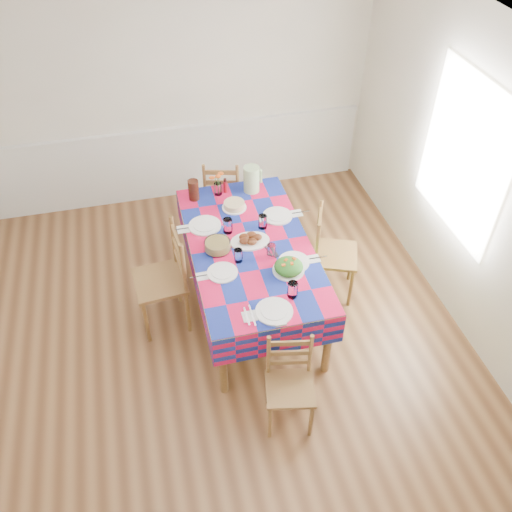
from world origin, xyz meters
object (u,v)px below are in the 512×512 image
at_px(green_pitcher, 251,179).
at_px(tea_pitcher, 194,190).
at_px(meat_platter, 250,240).
at_px(chair_right, 331,254).
at_px(chair_near, 290,384).
at_px(chair_far, 223,195).
at_px(chair_left, 165,280).
at_px(dining_table, 250,252).

relative_size(green_pitcher, tea_pitcher, 1.29).
bearing_deg(meat_platter, chair_right, -1.69).
bearing_deg(meat_platter, tea_pitcher, 116.23).
bearing_deg(green_pitcher, chair_near, -95.51).
bearing_deg(chair_far, chair_left, 73.59).
bearing_deg(dining_table, meat_platter, 80.93).
distance_m(dining_table, tea_pitcher, 0.92).
bearing_deg(chair_left, chair_near, 27.53).
bearing_deg(meat_platter, dining_table, -99.07).
bearing_deg(chair_near, dining_table, 102.05).
height_order(dining_table, chair_near, chair_near).
xyz_separation_m(dining_table, chair_far, (-0.01, 1.26, -0.24)).
bearing_deg(chair_near, chair_left, 133.93).
xyz_separation_m(chair_near, chair_right, (0.79, 1.28, 0.07)).
height_order(dining_table, chair_left, chair_left).
bearing_deg(chair_left, tea_pitcher, 148.01).
xyz_separation_m(green_pitcher, chair_near, (-0.20, -2.08, -0.50)).
bearing_deg(chair_left, meat_platter, 87.88).
bearing_deg(chair_far, meat_platter, 106.25).
bearing_deg(meat_platter, chair_far, 90.83).
relative_size(dining_table, chair_left, 1.88).
xyz_separation_m(dining_table, meat_platter, (0.01, 0.04, 0.11)).
distance_m(green_pitcher, chair_far, 0.68).
xyz_separation_m(chair_far, chair_left, (-0.78, -1.26, 0.07)).
xyz_separation_m(dining_table, green_pitcher, (0.21, 0.82, 0.22)).
bearing_deg(meat_platter, chair_left, -177.42).
relative_size(tea_pitcher, chair_near, 0.25).
relative_size(green_pitcher, chair_far, 0.30).
relative_size(tea_pitcher, chair_left, 0.20).
bearing_deg(chair_near, meat_platter, 101.75).
distance_m(tea_pitcher, chair_far, 0.72).
xyz_separation_m(meat_platter, chair_far, (-0.02, 1.22, -0.35)).
bearing_deg(green_pitcher, chair_far, 116.29).
distance_m(chair_near, chair_left, 1.51).
relative_size(green_pitcher, chair_near, 0.32).
relative_size(chair_far, chair_right, 0.94).
bearing_deg(dining_table, chair_left, 179.71).
bearing_deg(chair_far, green_pitcher, 131.72).
distance_m(meat_platter, chair_right, 0.86).
bearing_deg(chair_right, chair_far, 54.82).
xyz_separation_m(dining_table, chair_left, (-0.79, 0.00, -0.17)).
bearing_deg(dining_table, tea_pitcher, 114.73).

